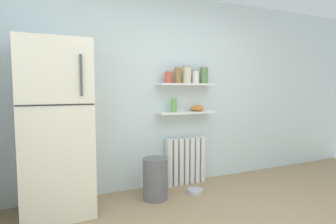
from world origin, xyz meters
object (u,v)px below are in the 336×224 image
at_px(storage_jar_2, 187,75).
at_px(storage_jar_3, 196,77).
at_px(radiator, 185,161).
at_px(shelf_bowl, 197,108).
at_px(trash_bin, 155,179).
at_px(vase, 174,105).
at_px(storage_jar_0, 168,77).
at_px(storage_jar_4, 204,75).
at_px(pet_food_bowl, 195,191).
at_px(refrigerator, 56,128).
at_px(storage_jar_1, 178,75).

relative_size(storage_jar_2, storage_jar_3, 1.24).
bearing_deg(radiator, storage_jar_2, -90.00).
relative_size(shelf_bowl, trash_bin, 0.37).
height_order(radiator, storage_jar_2, storage_jar_2).
xyz_separation_m(vase, shelf_bowl, (0.36, 0.00, -0.05)).
bearing_deg(storage_jar_2, storage_jar_0, 180.00).
distance_m(radiator, storage_jar_3, 1.18).
height_order(storage_jar_4, pet_food_bowl, storage_jar_4).
relative_size(storage_jar_0, storage_jar_3, 0.87).
xyz_separation_m(storage_jar_2, trash_bin, (-0.59, -0.30, -1.27)).
relative_size(radiator, storage_jar_2, 2.83).
height_order(storage_jar_2, shelf_bowl, storage_jar_2).
relative_size(refrigerator, trash_bin, 3.66).
bearing_deg(storage_jar_2, storage_jar_1, 180.00).
relative_size(storage_jar_0, storage_jar_4, 0.69).
xyz_separation_m(radiator, storage_jar_4, (0.27, -0.03, 1.19)).
xyz_separation_m(storage_jar_3, trash_bin, (-0.72, -0.30, -1.25)).
bearing_deg(radiator, storage_jar_1, -167.66).
bearing_deg(trash_bin, storage_jar_1, 34.00).
bearing_deg(vase, storage_jar_2, -0.00).
xyz_separation_m(storage_jar_0, storage_jar_2, (0.27, -0.00, 0.03)).
bearing_deg(refrigerator, storage_jar_3, 6.69).
distance_m(vase, pet_food_bowl, 1.15).
relative_size(radiator, vase, 3.50).
bearing_deg(storage_jar_2, storage_jar_4, 0.00).
xyz_separation_m(refrigerator, radiator, (1.66, 0.24, -0.59)).
relative_size(storage_jar_0, pet_food_bowl, 0.81).
relative_size(storage_jar_0, vase, 0.87).
height_order(storage_jar_1, storage_jar_3, storage_jar_1).
height_order(radiator, vase, vase).
bearing_deg(storage_jar_1, shelf_bowl, -0.00).
distance_m(storage_jar_4, trash_bin, 1.56).
xyz_separation_m(radiator, vase, (-0.19, -0.03, 0.79)).
distance_m(radiator, storage_jar_2, 1.19).
relative_size(storage_jar_3, vase, 1.00).
height_order(storage_jar_3, pet_food_bowl, storage_jar_3).
height_order(storage_jar_0, shelf_bowl, storage_jar_0).
bearing_deg(vase, storage_jar_3, 0.00).
height_order(storage_jar_0, pet_food_bowl, storage_jar_0).
distance_m(storage_jar_4, pet_food_bowl, 1.57).
bearing_deg(refrigerator, vase, 8.16).
bearing_deg(radiator, vase, -171.04).
xyz_separation_m(storage_jar_0, trash_bin, (-0.31, -0.30, -1.23)).
height_order(storage_jar_0, storage_jar_4, storage_jar_4).
height_order(radiator, storage_jar_3, storage_jar_3).
xyz_separation_m(storage_jar_2, vase, (-0.19, 0.00, -0.41)).
height_order(storage_jar_1, shelf_bowl, storage_jar_1).
bearing_deg(storage_jar_1, radiator, 12.34).
bearing_deg(storage_jar_4, vase, -180.00).
distance_m(storage_jar_2, vase, 0.45).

